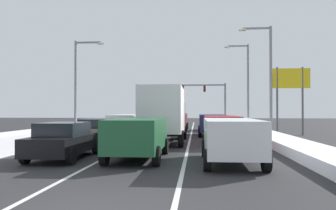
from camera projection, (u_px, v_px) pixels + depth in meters
ground_plane at (168, 137)px, 25.19m from camera, size 120.86×120.86×0.00m
lane_stripe_between_right_lane_and_center_lane at (191, 133)px, 29.68m from camera, size 0.14×51.13×0.01m
lane_stripe_between_center_lane_and_left_lane at (153, 133)px, 29.97m from camera, size 0.14×51.13×0.01m
snow_bank_right_shoulder at (253, 131)px, 29.23m from camera, size 1.96×51.13×0.46m
snow_bank_left_shoulder at (95, 128)px, 30.42m from camera, size 1.92×51.13×0.86m
suv_white_right_lane_nearest at (231, 137)px, 12.74m from camera, size 2.16×4.90×1.67m
suv_red_right_lane_second at (221, 127)px, 20.00m from camera, size 2.16×4.90×1.67m
suv_navy_right_lane_third at (212, 123)px, 26.51m from camera, size 2.16×4.90×1.67m
sedan_silver_right_lane_fourth at (211, 123)px, 33.31m from camera, size 2.00×4.50×1.51m
suv_green_center_lane_nearest at (138, 135)px, 13.88m from camera, size 2.16×4.90×1.67m
box_truck_center_lane_second at (164, 112)px, 20.82m from camera, size 2.53×7.20×3.36m
sedan_charcoal_center_lane_third at (174, 125)px, 28.40m from camera, size 2.00×4.50×1.51m
suv_maroon_center_lane_fourth at (177, 120)px, 34.57m from camera, size 2.16×4.90×1.67m
sedan_black_left_lane_nearest at (64, 140)px, 14.03m from camera, size 2.00×4.50×1.51m
sedan_tan_left_lane_second at (98, 132)px, 19.74m from camera, size 2.00×4.50×1.51m
suv_white_left_lane_third at (127, 123)px, 25.75m from camera, size 2.16×4.90×1.67m
sedan_red_left_lane_fourth at (136, 123)px, 32.03m from camera, size 2.00×4.50×1.51m
traffic_light_gantry at (201, 93)px, 52.80m from camera, size 10.94×0.47×6.20m
street_lamp_right_near at (266, 71)px, 26.93m from camera, size 2.66×0.36×8.74m
street_lamp_right_mid at (245, 79)px, 36.23m from camera, size 2.66×0.36×9.09m
street_lamp_left_mid at (80, 78)px, 28.58m from camera, size 2.66×0.36×7.91m
roadside_sign_right at (290, 85)px, 27.23m from camera, size 3.20×0.16×5.50m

